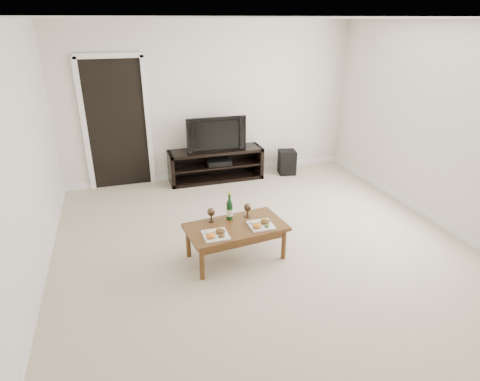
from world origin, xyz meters
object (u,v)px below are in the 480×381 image
media_console (216,165)px  coffee_table (236,242)px  subwoofer (287,162)px  television (215,133)px

media_console → coffee_table: (-0.39, -2.49, -0.07)m
subwoofer → coffee_table: size_ratio=0.39×
subwoofer → television: bearing=-174.3°
media_console → television: size_ratio=1.60×
television → media_console: bearing=0.0°
television → coffee_table: size_ratio=0.90×
coffee_table → subwoofer: bearing=54.8°
television → subwoofer: (1.30, -0.09, -0.62)m
media_console → subwoofer: media_console is taller
media_console → subwoofer: 1.30m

